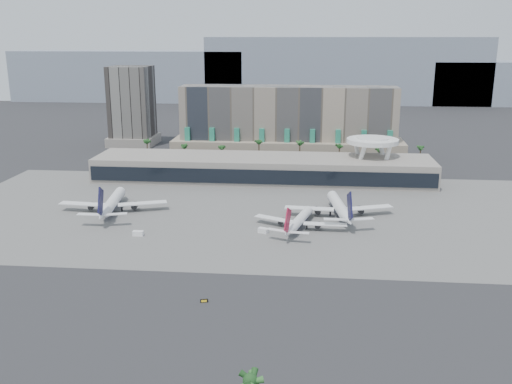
# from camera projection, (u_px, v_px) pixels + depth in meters

# --- Properties ---
(ground) EXTENTS (900.00, 900.00, 0.00)m
(ground) POSITION_uv_depth(u_px,v_px,m) (235.00, 262.00, 185.49)
(ground) COLOR #232326
(ground) RESTS_ON ground
(apron_pad) EXTENTS (260.00, 130.00, 0.06)m
(apron_pad) POSITION_uv_depth(u_px,v_px,m) (252.00, 212.00, 238.28)
(apron_pad) COLOR #5B5B59
(apron_pad) RESTS_ON ground
(mountain_ridge) EXTENTS (680.00, 60.00, 70.00)m
(mountain_ridge) POSITION_uv_depth(u_px,v_px,m) (315.00, 75.00, 626.29)
(mountain_ridge) COLOR gray
(mountain_ridge) RESTS_ON ground
(hotel) EXTENTS (140.00, 30.00, 42.00)m
(hotel) POSITION_uv_depth(u_px,v_px,m) (288.00, 128.00, 347.59)
(hotel) COLOR gray
(hotel) RESTS_ON ground
(office_tower) EXTENTS (30.00, 30.00, 52.00)m
(office_tower) POSITION_uv_depth(u_px,v_px,m) (132.00, 111.00, 380.08)
(office_tower) COLOR black
(office_tower) RESTS_ON ground
(terminal) EXTENTS (170.00, 32.50, 14.50)m
(terminal) POSITION_uv_depth(u_px,v_px,m) (263.00, 168.00, 289.22)
(terminal) COLOR gray
(terminal) RESTS_ON ground
(saucer_structure) EXTENTS (26.00, 26.00, 21.89)m
(saucer_structure) POSITION_uv_depth(u_px,v_px,m) (372.00, 144.00, 286.98)
(saucer_structure) COLOR white
(saucer_structure) RESTS_ON ground
(palm_row) EXTENTS (157.80, 2.80, 13.10)m
(palm_row) POSITION_uv_depth(u_px,v_px,m) (280.00, 147.00, 321.29)
(palm_row) COLOR brown
(palm_row) RESTS_ON ground
(airliner_left) EXTENTS (44.85, 46.43, 16.06)m
(airliner_left) POSITION_uv_depth(u_px,v_px,m) (112.00, 203.00, 237.10)
(airliner_left) COLOR white
(airliner_left) RESTS_ON ground
(airliner_centre) EXTENTS (35.73, 37.09, 13.03)m
(airliner_centre) POSITION_uv_depth(u_px,v_px,m) (299.00, 221.00, 216.44)
(airliner_centre) COLOR white
(airliner_centre) RESTS_ON ground
(airliner_right) EXTENTS (44.36, 45.95, 15.91)m
(airliner_right) POSITION_uv_depth(u_px,v_px,m) (339.00, 207.00, 231.15)
(airliner_right) COLOR white
(airliner_right) RESTS_ON ground
(service_vehicle_a) EXTENTS (3.84, 1.89, 1.88)m
(service_vehicle_a) POSITION_uv_depth(u_px,v_px,m) (138.00, 233.00, 209.37)
(service_vehicle_a) COLOR white
(service_vehicle_a) RESTS_ON ground
(service_vehicle_b) EXTENTS (4.21, 3.33, 1.90)m
(service_vehicle_b) POSITION_uv_depth(u_px,v_px,m) (263.00, 230.00, 212.49)
(service_vehicle_b) COLOR white
(service_vehicle_b) RESTS_ON ground
(taxiway_sign) EXTENTS (2.16, 0.87, 0.98)m
(taxiway_sign) POSITION_uv_depth(u_px,v_px,m) (204.00, 301.00, 157.12)
(taxiway_sign) COLOR black
(taxiway_sign) RESTS_ON ground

